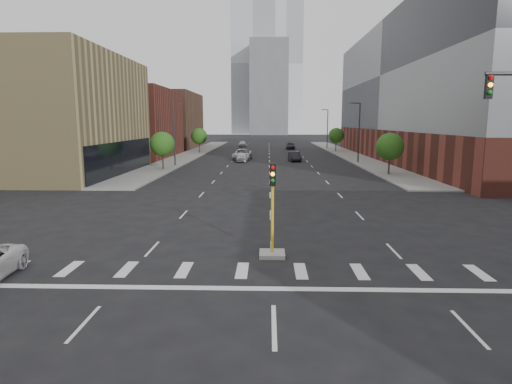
{
  "coord_description": "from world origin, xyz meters",
  "views": [
    {
      "loc": [
        -0.21,
        -10.48,
        6.3
      ],
      "look_at": [
        -0.86,
        12.5,
        2.5
      ],
      "focal_mm": 30.0,
      "sensor_mm": 36.0,
      "label": 1
    }
  ],
  "objects_px": {
    "car_far_left": "(242,154)",
    "car_deep_right": "(291,146)",
    "median_traffic_signal": "(272,236)",
    "car_mid_right": "(295,157)",
    "car_near_left": "(241,157)",
    "car_distant": "(243,144)"
  },
  "relations": [
    {
      "from": "car_near_left",
      "to": "car_mid_right",
      "type": "bearing_deg",
      "value": 4.09
    },
    {
      "from": "car_near_left",
      "to": "car_far_left",
      "type": "height_order",
      "value": "car_far_left"
    },
    {
      "from": "car_distant",
      "to": "car_near_left",
      "type": "bearing_deg",
      "value": -88.48
    },
    {
      "from": "car_near_left",
      "to": "car_deep_right",
      "type": "bearing_deg",
      "value": 69.66
    },
    {
      "from": "car_near_left",
      "to": "car_far_left",
      "type": "relative_size",
      "value": 0.72
    },
    {
      "from": "median_traffic_signal",
      "to": "car_deep_right",
      "type": "distance_m",
      "value": 79.49
    },
    {
      "from": "car_mid_right",
      "to": "median_traffic_signal",
      "type": "bearing_deg",
      "value": -100.16
    },
    {
      "from": "median_traffic_signal",
      "to": "car_deep_right",
      "type": "height_order",
      "value": "median_traffic_signal"
    },
    {
      "from": "median_traffic_signal",
      "to": "car_far_left",
      "type": "distance_m",
      "value": 52.16
    },
    {
      "from": "car_deep_right",
      "to": "car_near_left",
      "type": "bearing_deg",
      "value": -103.19
    },
    {
      "from": "median_traffic_signal",
      "to": "car_near_left",
      "type": "distance_m",
      "value": 48.07
    },
    {
      "from": "median_traffic_signal",
      "to": "car_deep_right",
      "type": "bearing_deg",
      "value": 86.44
    },
    {
      "from": "car_mid_right",
      "to": "car_near_left",
      "type": "bearing_deg",
      "value": -177.68
    },
    {
      "from": "car_distant",
      "to": "median_traffic_signal",
      "type": "bearing_deg",
      "value": -87.28
    },
    {
      "from": "car_near_left",
      "to": "car_mid_right",
      "type": "distance_m",
      "value": 8.55
    },
    {
      "from": "car_far_left",
      "to": "car_distant",
      "type": "height_order",
      "value": "car_far_left"
    },
    {
      "from": "car_far_left",
      "to": "car_deep_right",
      "type": "distance_m",
      "value": 28.97
    },
    {
      "from": "median_traffic_signal",
      "to": "car_far_left",
      "type": "height_order",
      "value": "median_traffic_signal"
    },
    {
      "from": "car_near_left",
      "to": "car_distant",
      "type": "distance_m",
      "value": 40.32
    },
    {
      "from": "car_mid_right",
      "to": "car_distant",
      "type": "relative_size",
      "value": 1.02
    },
    {
      "from": "car_far_left",
      "to": "car_deep_right",
      "type": "bearing_deg",
      "value": 74.16
    },
    {
      "from": "car_far_left",
      "to": "car_deep_right",
      "type": "height_order",
      "value": "car_far_left"
    }
  ]
}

